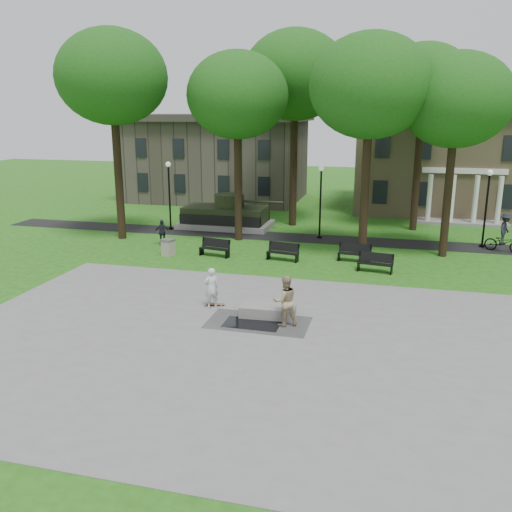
{
  "coord_description": "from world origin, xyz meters",
  "views": [
    {
      "loc": [
        5.15,
        -22.3,
        8.06
      ],
      "look_at": [
        -1.07,
        1.75,
        1.4
      ],
      "focal_mm": 38.0,
      "sensor_mm": 36.0,
      "label": 1
    }
  ],
  "objects_px": {
    "friend_watching": "(285,301)",
    "trash_bin": "(168,247)",
    "cyclist": "(504,236)",
    "skateboarder": "(211,288)",
    "park_bench_0": "(215,247)",
    "concrete_block": "(268,311)"
  },
  "relations": [
    {
      "from": "cyclist",
      "to": "park_bench_0",
      "type": "distance_m",
      "value": 17.02
    },
    {
      "from": "concrete_block",
      "to": "friend_watching",
      "type": "xyz_separation_m",
      "value": [
        0.86,
        -0.75,
        0.78
      ]
    },
    {
      "from": "skateboarder",
      "to": "trash_bin",
      "type": "xyz_separation_m",
      "value": [
        -5.24,
        7.56,
        -0.4
      ]
    },
    {
      "from": "skateboarder",
      "to": "cyclist",
      "type": "relative_size",
      "value": 0.75
    },
    {
      "from": "skateboarder",
      "to": "trash_bin",
      "type": "bearing_deg",
      "value": -96.26
    },
    {
      "from": "friend_watching",
      "to": "cyclist",
      "type": "distance_m",
      "value": 17.7
    },
    {
      "from": "friend_watching",
      "to": "trash_bin",
      "type": "relative_size",
      "value": 2.09
    },
    {
      "from": "concrete_block",
      "to": "friend_watching",
      "type": "relative_size",
      "value": 1.1
    },
    {
      "from": "concrete_block",
      "to": "park_bench_0",
      "type": "height_order",
      "value": "park_bench_0"
    },
    {
      "from": "friend_watching",
      "to": "trash_bin",
      "type": "xyz_separation_m",
      "value": [
        -8.63,
        8.71,
        -0.54
      ]
    },
    {
      "from": "trash_bin",
      "to": "cyclist",
      "type": "bearing_deg",
      "value": 16.96
    },
    {
      "from": "skateboarder",
      "to": "cyclist",
      "type": "bearing_deg",
      "value": -176.62
    },
    {
      "from": "skateboarder",
      "to": "park_bench_0",
      "type": "xyz_separation_m",
      "value": [
        -2.6,
        8.12,
        -0.37
      ]
    },
    {
      "from": "concrete_block",
      "to": "cyclist",
      "type": "distance_m",
      "value": 17.64
    },
    {
      "from": "park_bench_0",
      "to": "trash_bin",
      "type": "distance_m",
      "value": 2.7
    },
    {
      "from": "friend_watching",
      "to": "trash_bin",
      "type": "bearing_deg",
      "value": -73.88
    },
    {
      "from": "skateboarder",
      "to": "friend_watching",
      "type": "xyz_separation_m",
      "value": [
        3.39,
        -1.14,
        0.13
      ]
    },
    {
      "from": "cyclist",
      "to": "skateboarder",
      "type": "bearing_deg",
      "value": 156.35
    },
    {
      "from": "concrete_block",
      "to": "park_bench_0",
      "type": "relative_size",
      "value": 1.19
    },
    {
      "from": "park_bench_0",
      "to": "trash_bin",
      "type": "bearing_deg",
      "value": -157.64
    },
    {
      "from": "concrete_block",
      "to": "friend_watching",
      "type": "height_order",
      "value": "friend_watching"
    },
    {
      "from": "skateboarder",
      "to": "cyclist",
      "type": "xyz_separation_m",
      "value": [
        13.6,
        13.31,
        0.06
      ]
    }
  ]
}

